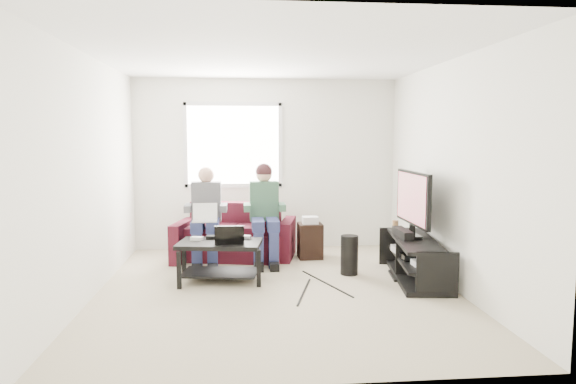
% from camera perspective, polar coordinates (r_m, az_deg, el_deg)
% --- Properties ---
extents(floor, '(4.50, 4.50, 0.00)m').
position_cam_1_polar(floor, '(5.91, -1.27, -10.84)').
color(floor, '#C0B595').
rests_on(floor, ground).
extents(ceiling, '(4.50, 4.50, 0.00)m').
position_cam_1_polar(ceiling, '(5.72, -1.33, 14.93)').
color(ceiling, white).
rests_on(ceiling, wall_back).
extents(wall_back, '(4.50, 0.00, 4.50)m').
position_cam_1_polar(wall_back, '(7.91, -2.45, 3.07)').
color(wall_back, white).
rests_on(wall_back, floor).
extents(wall_front, '(4.50, 0.00, 4.50)m').
position_cam_1_polar(wall_front, '(3.44, 1.34, -1.04)').
color(wall_front, white).
rests_on(wall_front, floor).
extents(wall_left, '(0.00, 4.50, 4.50)m').
position_cam_1_polar(wall_left, '(5.88, -21.15, 1.57)').
color(wall_left, white).
rests_on(wall_left, floor).
extents(wall_right, '(0.00, 4.50, 4.50)m').
position_cam_1_polar(wall_right, '(6.14, 17.67, 1.87)').
color(wall_right, white).
rests_on(wall_right, floor).
extents(window, '(1.48, 0.04, 1.28)m').
position_cam_1_polar(window, '(7.87, -6.10, 5.21)').
color(window, white).
rests_on(window, wall_back).
extents(sofa, '(1.80, 1.03, 0.77)m').
position_cam_1_polar(sofa, '(7.39, -5.81, -5.06)').
color(sofa, '#4B1222').
rests_on(sofa, floor).
extents(person_left, '(0.40, 0.71, 1.31)m').
position_cam_1_polar(person_left, '(7.07, -9.11, -2.16)').
color(person_left, navy).
rests_on(person_left, sofa).
extents(person_right, '(0.40, 0.71, 1.36)m').
position_cam_1_polar(person_right, '(7.07, -2.62, -1.60)').
color(person_right, navy).
rests_on(person_right, sofa).
extents(laptop_silver, '(0.36, 0.29, 0.24)m').
position_cam_1_polar(laptop_silver, '(6.82, -9.24, -2.74)').
color(laptop_silver, silver).
rests_on(laptop_silver, person_left).
extents(coffee_table, '(1.04, 0.73, 0.48)m').
position_cam_1_polar(coffee_table, '(6.22, -7.58, -6.63)').
color(coffee_table, black).
rests_on(coffee_table, floor).
extents(laptop_black, '(0.36, 0.26, 0.24)m').
position_cam_1_polar(laptop_black, '(6.08, -6.51, -4.53)').
color(laptop_black, black).
rests_on(laptop_black, coffee_table).
extents(controller_a, '(0.16, 0.13, 0.04)m').
position_cam_1_polar(controller_a, '(6.32, -10.11, -5.10)').
color(controller_a, silver).
rests_on(controller_a, coffee_table).
extents(controller_b, '(0.14, 0.09, 0.04)m').
position_cam_1_polar(controller_b, '(6.37, -8.44, -4.99)').
color(controller_b, black).
rests_on(controller_b, coffee_table).
extents(controller_c, '(0.16, 0.12, 0.04)m').
position_cam_1_polar(controller_c, '(6.33, -4.82, -5.02)').
color(controller_c, gray).
rests_on(controller_c, coffee_table).
extents(tv_stand, '(0.66, 1.56, 0.50)m').
position_cam_1_polar(tv_stand, '(6.47, 13.85, -7.45)').
color(tv_stand, black).
rests_on(tv_stand, floor).
extents(tv, '(0.12, 1.10, 0.81)m').
position_cam_1_polar(tv, '(6.43, 13.71, -0.86)').
color(tv, black).
rests_on(tv, tv_stand).
extents(soundbar, '(0.12, 0.50, 0.10)m').
position_cam_1_polar(soundbar, '(6.46, 12.63, -4.49)').
color(soundbar, black).
rests_on(soundbar, tv_stand).
extents(drink_cup, '(0.08, 0.08, 0.12)m').
position_cam_1_polar(drink_cup, '(6.98, 11.84, -3.59)').
color(drink_cup, '#976A41').
rests_on(drink_cup, tv_stand).
extents(console_white, '(0.30, 0.22, 0.06)m').
position_cam_1_polar(console_white, '(6.09, 15.11, -7.66)').
color(console_white, silver).
rests_on(console_white, tv_stand).
extents(console_grey, '(0.34, 0.26, 0.08)m').
position_cam_1_polar(console_grey, '(6.73, 13.03, -6.19)').
color(console_grey, gray).
rests_on(console_grey, tv_stand).
extents(console_black, '(0.38, 0.30, 0.07)m').
position_cam_1_polar(console_black, '(6.41, 14.02, -6.89)').
color(console_black, black).
rests_on(console_black, tv_stand).
extents(subwoofer, '(0.22, 0.22, 0.50)m').
position_cam_1_polar(subwoofer, '(6.54, 6.83, -6.96)').
color(subwoofer, black).
rests_on(subwoofer, floor).
extents(keyboard_floor, '(0.22, 0.49, 0.03)m').
position_cam_1_polar(keyboard_floor, '(6.57, 12.07, -9.10)').
color(keyboard_floor, black).
rests_on(keyboard_floor, floor).
extents(end_table, '(0.33, 0.33, 0.60)m').
position_cam_1_polar(end_table, '(7.35, 2.47, -5.28)').
color(end_table, black).
rests_on(end_table, floor).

